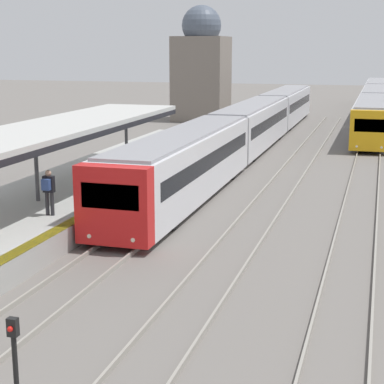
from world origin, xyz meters
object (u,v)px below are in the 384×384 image
object	(u,v)px
train_near	(252,124)
train_far	(375,102)
person_on_platform	(49,189)
signal_post_near	(15,355)

from	to	relation	value
train_near	train_far	world-z (taller)	train_near
person_on_platform	train_near	size ratio (longest dim) A/B	0.03
train_near	signal_post_near	distance (m)	33.48
person_on_platform	signal_post_near	distance (m)	11.62
train_near	signal_post_near	bearing A→B (deg)	-86.34
person_on_platform	train_near	xyz separation A→B (m)	(2.86, 22.94, -0.14)
train_far	signal_post_near	bearing A→B (deg)	-95.82
person_on_platform	train_near	world-z (taller)	train_near
person_on_platform	train_near	distance (m)	23.12
train_near	person_on_platform	bearing A→B (deg)	-97.11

